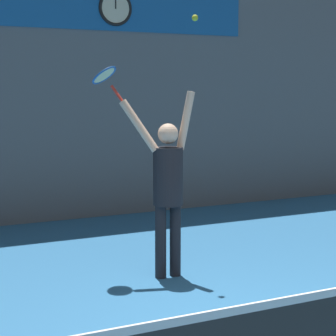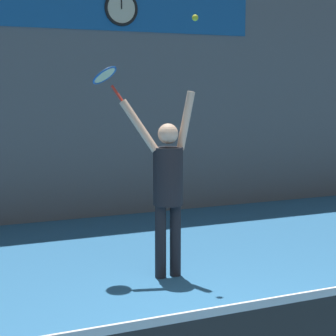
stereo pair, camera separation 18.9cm
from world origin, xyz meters
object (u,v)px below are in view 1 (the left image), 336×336
(tennis_ball, at_px, (195,18))
(scoreboard_clock, at_px, (115,8))
(tennis_racket, at_px, (105,77))
(tennis_player, at_px, (168,182))

(tennis_ball, bearing_deg, scoreboard_clock, 82.86)
(tennis_racket, distance_m, tennis_ball, 1.21)
(scoreboard_clock, distance_m, tennis_racket, 3.62)
(tennis_player, distance_m, tennis_racket, 1.40)
(scoreboard_clock, distance_m, tennis_player, 4.34)
(tennis_player, xyz_separation_m, tennis_ball, (0.31, -0.08, 1.85))
(tennis_racket, bearing_deg, tennis_ball, -27.87)
(tennis_ball, bearing_deg, tennis_player, 165.97)
(tennis_racket, bearing_deg, scoreboard_clock, 66.64)
(tennis_player, relative_size, tennis_racket, 5.15)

